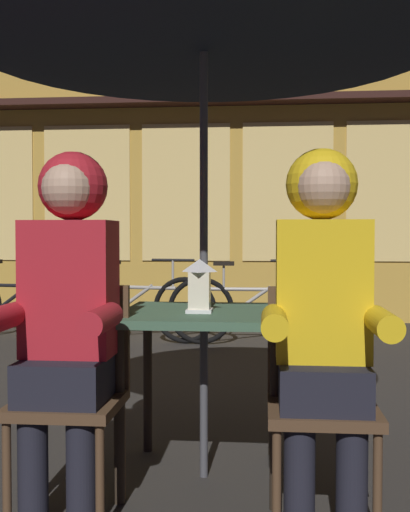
{
  "coord_description": "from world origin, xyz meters",
  "views": [
    {
      "loc": [
        0.27,
        -2.78,
        1.08
      ],
      "look_at": [
        0.0,
        0.06,
        0.98
      ],
      "focal_mm": 44.62,
      "sensor_mm": 36.0,
      "label": 1
    }
  ],
  "objects_px": {
    "chair_right": "(321,390)",
    "bicycle_third": "(253,310)",
    "patio_umbrella": "(204,8)",
    "bicycle_nearest": "(17,304)",
    "chair_left": "(73,384)",
    "person_left_hooded": "(68,295)",
    "person_right_hooded": "(323,297)",
    "lantern": "(200,284)",
    "bicycle_second": "(136,307)",
    "cafe_table": "(204,334)"
  },
  "relations": [
    {
      "from": "chair_left",
      "to": "person_right_hooded",
      "type": "xyz_separation_m",
      "value": [
        0.96,
        -0.06,
        0.36
      ]
    },
    {
      "from": "bicycle_nearest",
      "to": "chair_right",
      "type": "bearing_deg",
      "value": -54.98
    },
    {
      "from": "chair_right",
      "to": "bicycle_third",
      "type": "xyz_separation_m",
      "value": [
        -0.33,
        3.76,
        -0.14
      ]
    },
    {
      "from": "chair_right",
      "to": "person_right_hooded",
      "type": "bearing_deg",
      "value": -90.0
    },
    {
      "from": "chair_right",
      "to": "person_left_hooded",
      "type": "height_order",
      "value": "person_left_hooded"
    },
    {
      "from": "bicycle_second",
      "to": "patio_umbrella",
      "type": "bearing_deg",
      "value": -73.76
    },
    {
      "from": "bicycle_second",
      "to": "chair_left",
      "type": "bearing_deg",
      "value": -82.04
    },
    {
      "from": "patio_umbrella",
      "to": "person_left_hooded",
      "type": "bearing_deg",
      "value": -138.43
    },
    {
      "from": "chair_left",
      "to": "chair_right",
      "type": "distance_m",
      "value": 0.96
    },
    {
      "from": "person_left_hooded",
      "to": "bicycle_nearest",
      "type": "bearing_deg",
      "value": 114.38
    },
    {
      "from": "chair_left",
      "to": "bicycle_second",
      "type": "xyz_separation_m",
      "value": [
        -0.54,
        3.88,
        -0.14
      ]
    },
    {
      "from": "person_left_hooded",
      "to": "bicycle_second",
      "type": "xyz_separation_m",
      "value": [
        -0.54,
        3.94,
        -0.5
      ]
    },
    {
      "from": "lantern",
      "to": "chair_left",
      "type": "height_order",
      "value": "lantern"
    },
    {
      "from": "bicycle_nearest",
      "to": "bicycle_second",
      "type": "bearing_deg",
      "value": -4.51
    },
    {
      "from": "chair_right",
      "to": "bicycle_third",
      "type": "relative_size",
      "value": 0.52
    },
    {
      "from": "patio_umbrella",
      "to": "bicycle_nearest",
      "type": "relative_size",
      "value": 1.38
    },
    {
      "from": "chair_left",
      "to": "chair_right",
      "type": "relative_size",
      "value": 1.0
    },
    {
      "from": "cafe_table",
      "to": "bicycle_second",
      "type": "xyz_separation_m",
      "value": [
        -1.02,
        3.51,
        -0.29
      ]
    },
    {
      "from": "cafe_table",
      "to": "lantern",
      "type": "bearing_deg",
      "value": -101.3
    },
    {
      "from": "lantern",
      "to": "cafe_table",
      "type": "bearing_deg",
      "value": 78.7
    },
    {
      "from": "lantern",
      "to": "bicycle_third",
      "type": "bearing_deg",
      "value": 87.28
    },
    {
      "from": "lantern",
      "to": "person_right_hooded",
      "type": "height_order",
      "value": "person_right_hooded"
    },
    {
      "from": "chair_right",
      "to": "person_left_hooded",
      "type": "bearing_deg",
      "value": -176.61
    },
    {
      "from": "person_right_hooded",
      "to": "chair_left",
      "type": "bearing_deg",
      "value": 176.61
    },
    {
      "from": "cafe_table",
      "to": "bicycle_second",
      "type": "bearing_deg",
      "value": 106.24
    },
    {
      "from": "chair_left",
      "to": "chair_right",
      "type": "height_order",
      "value": "same"
    },
    {
      "from": "chair_right",
      "to": "patio_umbrella",
      "type": "bearing_deg",
      "value": 142.45
    },
    {
      "from": "patio_umbrella",
      "to": "lantern",
      "type": "relative_size",
      "value": 10.0
    },
    {
      "from": "person_right_hooded",
      "to": "bicycle_second",
      "type": "xyz_separation_m",
      "value": [
        -1.5,
        3.94,
        -0.5
      ]
    },
    {
      "from": "lantern",
      "to": "person_left_hooded",
      "type": "height_order",
      "value": "person_left_hooded"
    },
    {
      "from": "cafe_table",
      "to": "person_left_hooded",
      "type": "xyz_separation_m",
      "value": [
        -0.48,
        -0.43,
        0.21
      ]
    },
    {
      "from": "patio_umbrella",
      "to": "chair_left",
      "type": "distance_m",
      "value": 1.68
    },
    {
      "from": "bicycle_second",
      "to": "lantern",
      "type": "bearing_deg",
      "value": -74.22
    },
    {
      "from": "lantern",
      "to": "bicycle_nearest",
      "type": "relative_size",
      "value": 0.14
    },
    {
      "from": "cafe_table",
      "to": "person_right_hooded",
      "type": "distance_m",
      "value": 0.67
    },
    {
      "from": "person_left_hooded",
      "to": "person_right_hooded",
      "type": "relative_size",
      "value": 1.0
    },
    {
      "from": "chair_left",
      "to": "bicycle_second",
      "type": "height_order",
      "value": "chair_left"
    },
    {
      "from": "person_left_hooded",
      "to": "person_right_hooded",
      "type": "distance_m",
      "value": 0.96
    },
    {
      "from": "person_right_hooded",
      "to": "bicycle_nearest",
      "type": "distance_m",
      "value": 4.93
    },
    {
      "from": "patio_umbrella",
      "to": "person_left_hooded",
      "type": "distance_m",
      "value": 1.37
    },
    {
      "from": "bicycle_nearest",
      "to": "lantern",
      "type": "bearing_deg",
      "value": -57.99
    },
    {
      "from": "bicycle_nearest",
      "to": "bicycle_third",
      "type": "relative_size",
      "value": 0.99
    },
    {
      "from": "lantern",
      "to": "bicycle_second",
      "type": "height_order",
      "value": "lantern"
    },
    {
      "from": "bicycle_nearest",
      "to": "chair_left",
      "type": "bearing_deg",
      "value": -65.32
    },
    {
      "from": "patio_umbrella",
      "to": "person_left_hooded",
      "type": "height_order",
      "value": "patio_umbrella"
    },
    {
      "from": "bicycle_second",
      "to": "bicycle_third",
      "type": "relative_size",
      "value": 0.99
    },
    {
      "from": "bicycle_nearest",
      "to": "bicycle_third",
      "type": "xyz_separation_m",
      "value": [
        2.46,
        -0.22,
        0.0
      ]
    },
    {
      "from": "person_left_hooded",
      "to": "person_right_hooded",
      "type": "xyz_separation_m",
      "value": [
        0.96,
        0.0,
        0.0
      ]
    },
    {
      "from": "patio_umbrella",
      "to": "bicycle_third",
      "type": "relative_size",
      "value": 1.37
    },
    {
      "from": "cafe_table",
      "to": "person_right_hooded",
      "type": "height_order",
      "value": "person_right_hooded"
    }
  ]
}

